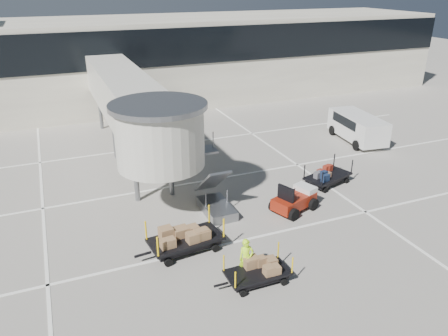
{
  "coord_description": "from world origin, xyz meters",
  "views": [
    {
      "loc": [
        -8.83,
        -14.06,
        11.47
      ],
      "look_at": [
        -0.52,
        6.13,
        2.0
      ],
      "focal_mm": 35.0,
      "sensor_mm": 36.0,
      "label": 1
    }
  ],
  "objects_px": {
    "suitcase_cart": "(328,177)",
    "baggage_tug": "(295,200)",
    "ground_worker": "(246,258)",
    "minivan": "(357,125)",
    "box_cart_near": "(258,273)",
    "box_cart_far": "(185,239)"
  },
  "relations": [
    {
      "from": "suitcase_cart",
      "to": "baggage_tug",
      "type": "bearing_deg",
      "value": -167.27
    },
    {
      "from": "suitcase_cart",
      "to": "ground_worker",
      "type": "distance_m",
      "value": 10.4
    },
    {
      "from": "baggage_tug",
      "to": "minivan",
      "type": "xyz_separation_m",
      "value": [
        10.1,
        7.87,
        0.61
      ]
    },
    {
      "from": "box_cart_near",
      "to": "suitcase_cart",
      "type": "bearing_deg",
      "value": 40.27
    },
    {
      "from": "minivan",
      "to": "suitcase_cart",
      "type": "bearing_deg",
      "value": -131.72
    },
    {
      "from": "box_cart_near",
      "to": "box_cart_far",
      "type": "distance_m",
      "value": 3.91
    },
    {
      "from": "suitcase_cart",
      "to": "box_cart_far",
      "type": "relative_size",
      "value": 0.9
    },
    {
      "from": "baggage_tug",
      "to": "box_cart_far",
      "type": "distance_m",
      "value": 6.8
    },
    {
      "from": "baggage_tug",
      "to": "box_cart_near",
      "type": "relative_size",
      "value": 0.86
    },
    {
      "from": "box_cart_far",
      "to": "suitcase_cart",
      "type": "bearing_deg",
      "value": 12.79
    },
    {
      "from": "box_cart_near",
      "to": "minivan",
      "type": "distance_m",
      "value": 19.36
    },
    {
      "from": "baggage_tug",
      "to": "ground_worker",
      "type": "relative_size",
      "value": 1.59
    },
    {
      "from": "baggage_tug",
      "to": "suitcase_cart",
      "type": "bearing_deg",
      "value": 9.86
    },
    {
      "from": "ground_worker",
      "to": "minivan",
      "type": "distance_m",
      "value": 19.17
    },
    {
      "from": "ground_worker",
      "to": "minivan",
      "type": "height_order",
      "value": "minivan"
    },
    {
      "from": "box_cart_near",
      "to": "box_cart_far",
      "type": "bearing_deg",
      "value": 122.58
    },
    {
      "from": "box_cart_far",
      "to": "ground_worker",
      "type": "xyz_separation_m",
      "value": [
        1.82,
        -2.7,
        0.26
      ]
    },
    {
      "from": "box_cart_far",
      "to": "minivan",
      "type": "relative_size",
      "value": 0.74
    },
    {
      "from": "ground_worker",
      "to": "minivan",
      "type": "relative_size",
      "value": 0.31
    },
    {
      "from": "minivan",
      "to": "baggage_tug",
      "type": "bearing_deg",
      "value": -135.38
    },
    {
      "from": "suitcase_cart",
      "to": "minivan",
      "type": "xyz_separation_m",
      "value": [
        6.58,
        5.84,
        0.71
      ]
    },
    {
      "from": "box_cart_far",
      "to": "minivan",
      "type": "bearing_deg",
      "value": 22.96
    }
  ]
}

